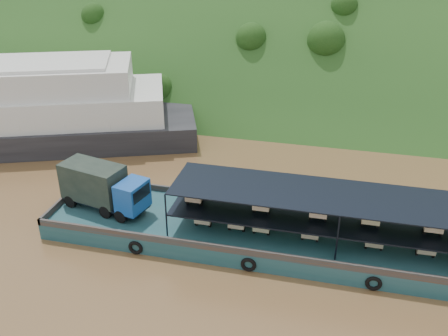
# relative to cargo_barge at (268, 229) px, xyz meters

# --- Properties ---
(ground) EXTENTS (160.00, 160.00, 0.00)m
(ground) POSITION_rel_cargo_barge_xyz_m (-2.43, 1.80, -1.16)
(ground) COLOR brown
(ground) RESTS_ON ground
(hillside) EXTENTS (140.00, 39.60, 39.60)m
(hillside) POSITION_rel_cargo_barge_xyz_m (-2.43, 37.80, -1.16)
(hillside) COLOR #1A3B15
(hillside) RESTS_ON ground
(cargo_barge) EXTENTS (35.00, 7.18, 4.66)m
(cargo_barge) POSITION_rel_cargo_barge_xyz_m (0.00, 0.00, 0.00)
(cargo_barge) COLOR #144148
(cargo_barge) RESTS_ON ground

